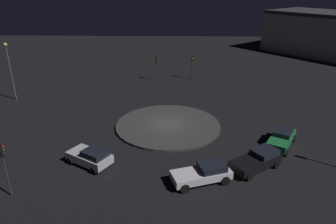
% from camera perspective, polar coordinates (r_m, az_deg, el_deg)
% --- Properties ---
extents(ground_plane, '(120.16, 120.16, 0.00)m').
position_cam_1_polar(ground_plane, '(33.37, -0.00, -2.64)').
color(ground_plane, black).
extents(roundabout_island, '(11.22, 11.22, 0.25)m').
position_cam_1_polar(roundabout_island, '(33.31, -0.00, -2.45)').
color(roundabout_island, '#383838').
rests_on(roundabout_island, ground_plane).
extents(car_black, '(4.08, 4.72, 1.49)m').
position_cam_1_polar(car_black, '(26.88, 16.12, -8.53)').
color(car_black, black).
rests_on(car_black, ground_plane).
extents(car_green, '(4.67, 3.74, 1.51)m').
position_cam_1_polar(car_green, '(31.06, 20.26, -4.58)').
color(car_green, '#1E7238').
rests_on(car_green, ground_plane).
extents(car_silver, '(3.59, 4.25, 1.59)m').
position_cam_1_polar(car_silver, '(27.05, -14.08, -7.98)').
color(car_silver, silver).
rests_on(car_silver, ground_plane).
extents(car_white, '(3.23, 4.93, 1.49)m').
position_cam_1_polar(car_white, '(24.43, 6.59, -11.14)').
color(car_white, white).
rests_on(car_white, ground_plane).
extents(traffic_light_east, '(0.38, 0.34, 3.92)m').
position_cam_1_polar(traffic_light_east, '(49.07, 4.46, 9.17)').
color(traffic_light_east, '#2D2D2D').
rests_on(traffic_light_east, ground_plane).
extents(traffic_light_east_near, '(0.37, 0.33, 3.81)m').
position_cam_1_polar(traffic_light_east_near, '(48.29, -2.12, 8.91)').
color(traffic_light_east_near, '#2D2D2D').
rests_on(traffic_light_east_near, ground_plane).
extents(traffic_light_northwest, '(0.39, 0.38, 4.16)m').
position_cam_1_polar(traffic_light_northwest, '(24.51, -28.11, -7.88)').
color(traffic_light_northwest, '#2D2D2D').
rests_on(traffic_light_northwest, ground_plane).
extents(streetlamp_north, '(0.46, 0.46, 7.48)m').
position_cam_1_polar(streetlamp_north, '(44.34, -27.26, 7.71)').
color(streetlamp_north, '#4C4C51').
rests_on(streetlamp_north, ground_plane).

